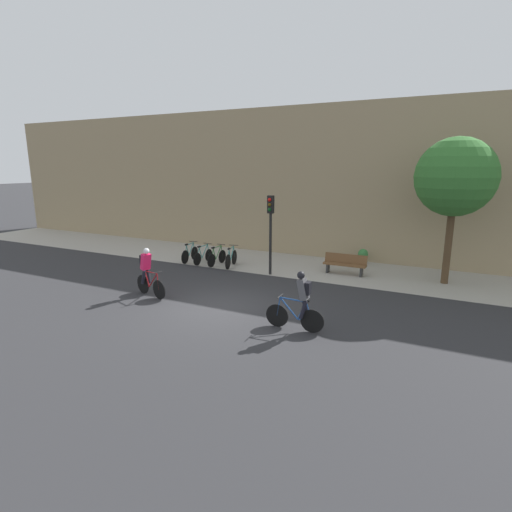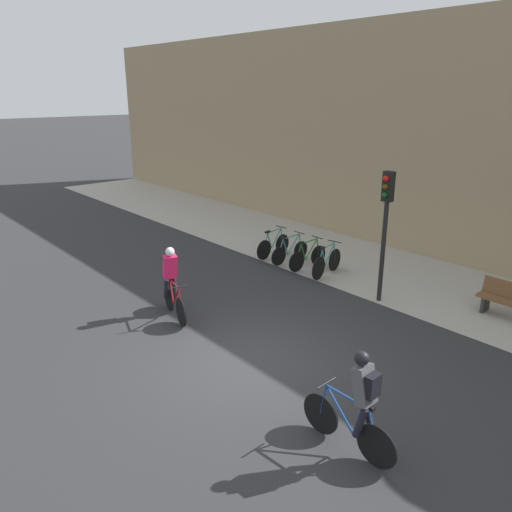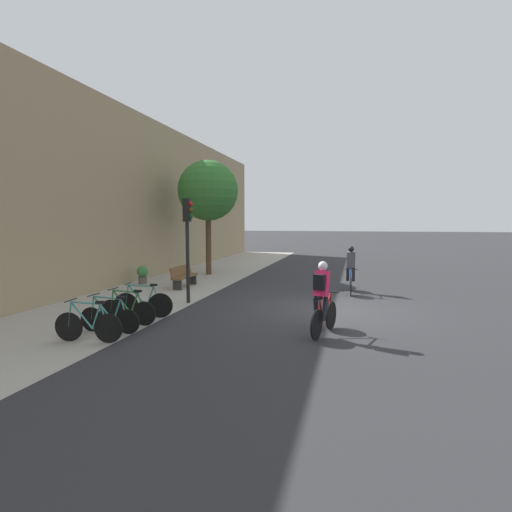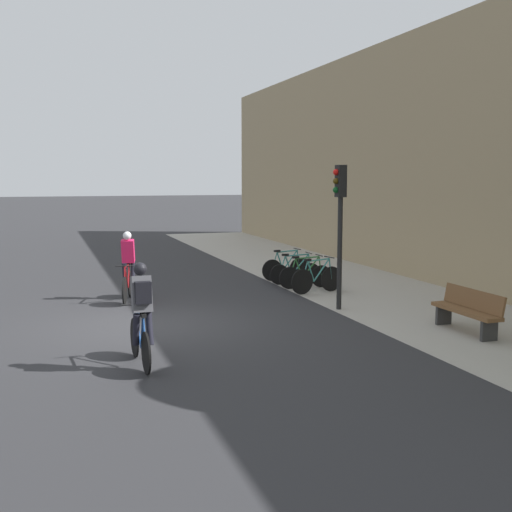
# 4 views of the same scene
# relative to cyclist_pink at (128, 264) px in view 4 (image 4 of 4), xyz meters

# --- Properties ---
(ground) EXTENTS (200.00, 200.00, 0.00)m
(ground) POSITION_rel_cyclist_pink_xyz_m (2.99, -0.02, -0.95)
(ground) COLOR #2B2B2D
(kerb_strip) EXTENTS (44.00, 4.50, 0.01)m
(kerb_strip) POSITION_rel_cyclist_pink_xyz_m (2.99, 6.73, -0.94)
(kerb_strip) COLOR #A39E93
(kerb_strip) RESTS_ON ground
(building_facade) EXTENTS (44.00, 0.60, 7.71)m
(building_facade) POSITION_rel_cyclist_pink_xyz_m (2.99, 9.28, 2.91)
(building_facade) COLOR #9E8966
(building_facade) RESTS_ON ground
(cyclist_pink) EXTENTS (1.69, 0.60, 1.80)m
(cyclist_pink) POSITION_rel_cyclist_pink_xyz_m (0.00, 0.00, 0.00)
(cyclist_pink) COLOR black
(cyclist_pink) RESTS_ON ground
(cyclist_grey) EXTENTS (1.79, 0.46, 1.79)m
(cyclist_grey) POSITION_rel_cyclist_pink_xyz_m (6.18, -0.57, -0.00)
(cyclist_grey) COLOR black
(cyclist_grey) RESTS_ON ground
(parked_bike_0) EXTENTS (0.46, 1.62, 0.97)m
(parked_bike_0) POSITION_rel_cyclist_pink_xyz_m (-1.77, 5.08, -0.55)
(parked_bike_0) COLOR black
(parked_bike_0) RESTS_ON ground
(parked_bike_1) EXTENTS (0.46, 1.63, 0.94)m
(parked_bike_1) POSITION_rel_cyclist_pink_xyz_m (-0.97, 5.08, -0.56)
(parked_bike_1) COLOR black
(parked_bike_1) RESTS_ON ground
(parked_bike_2) EXTENTS (0.46, 1.64, 0.96)m
(parked_bike_2) POSITION_rel_cyclist_pink_xyz_m (-0.17, 5.08, -0.55)
(parked_bike_2) COLOR black
(parked_bike_2) RESTS_ON ground
(parked_bike_3) EXTENTS (0.50, 1.67, 0.99)m
(parked_bike_3) POSITION_rel_cyclist_pink_xyz_m (0.62, 5.08, -0.53)
(parked_bike_3) COLOR black
(parked_bike_3) RESTS_ON ground
(traffic_light_pole) EXTENTS (0.26, 0.30, 3.48)m
(traffic_light_pole) POSITION_rel_cyclist_pink_xyz_m (2.84, 4.67, 1.47)
(traffic_light_pole) COLOR black
(traffic_light_pole) RESTS_ON ground
(bench) EXTENTS (1.87, 0.44, 0.89)m
(bench) POSITION_rel_cyclist_pink_xyz_m (5.80, 6.18, -0.47)
(bench) COLOR brown
(bench) RESTS_ON ground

